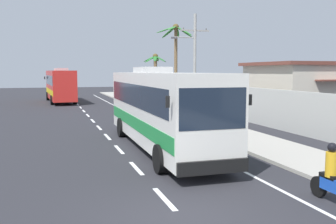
% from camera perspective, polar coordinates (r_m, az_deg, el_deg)
% --- Properties ---
extents(ground_plane, '(160.00, 160.00, 0.00)m').
position_cam_1_polar(ground_plane, '(9.76, 1.96, -15.50)').
color(ground_plane, '#28282D').
extents(sidewalk_kerb, '(3.20, 90.00, 0.14)m').
position_cam_1_polar(sidewalk_kerb, '(21.29, 10.23, -3.49)').
color(sidewalk_kerb, '#A8A399').
rests_on(sidewalk_kerb, ground).
extents(lane_markings, '(3.75, 71.00, 0.01)m').
position_cam_1_polar(lane_markings, '(23.96, -4.82, -2.51)').
color(lane_markings, white).
rests_on(lane_markings, ground).
extents(boundary_wall, '(0.24, 60.00, 2.47)m').
position_cam_1_polar(boundary_wall, '(26.46, 13.52, 0.85)').
color(boundary_wall, '#B2B2AD').
rests_on(boundary_wall, ground).
extents(coach_bus_foreground, '(2.95, 12.27, 3.81)m').
position_cam_1_polar(coach_bus_foreground, '(17.63, -1.20, 0.89)').
color(coach_bus_foreground, silver).
rests_on(coach_bus_foreground, ground).
extents(coach_bus_far_lane, '(3.39, 10.98, 3.96)m').
position_cam_1_polar(coach_bus_far_lane, '(45.80, -15.91, 3.98)').
color(coach_bus_far_lane, red).
rests_on(coach_bus_far_lane, ground).
extents(motorcycle_beside_bus, '(0.56, 1.96, 1.67)m').
position_cam_1_polar(motorcycle_beside_bus, '(11.35, 23.75, -9.31)').
color(motorcycle_beside_bus, black).
rests_on(motorcycle_beside_bus, ground).
extents(pedestrian_near_kerb, '(0.36, 0.36, 1.71)m').
position_cam_1_polar(pedestrian_near_kerb, '(30.30, 2.91, 1.29)').
color(pedestrian_near_kerb, beige).
rests_on(pedestrian_near_kerb, sidewalk_kerb).
extents(pedestrian_midwalk, '(0.36, 0.36, 1.78)m').
position_cam_1_polar(pedestrian_midwalk, '(27.50, 4.68, 0.85)').
color(pedestrian_midwalk, beige).
rests_on(pedestrian_midwalk, sidewalk_kerb).
extents(utility_pole_mid, '(3.33, 0.24, 8.34)m').
position_cam_1_polar(utility_pole_mid, '(32.01, 3.93, 7.72)').
color(utility_pole_mid, '#9E9E99').
rests_on(utility_pole_mid, ground).
extents(palm_nearest, '(2.56, 2.70, 5.45)m').
position_cam_1_polar(palm_nearest, '(40.07, -1.93, 6.35)').
color(palm_nearest, brown).
rests_on(palm_nearest, ground).
extents(palm_second, '(3.40, 3.09, 7.81)m').
position_cam_1_polar(palm_second, '(34.32, 1.16, 9.37)').
color(palm_second, brown).
rests_on(palm_second, ground).
extents(roadside_building, '(11.87, 7.44, 4.26)m').
position_cam_1_polar(roadside_building, '(31.49, 23.05, 3.01)').
color(roadside_building, beige).
rests_on(roadside_building, ground).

